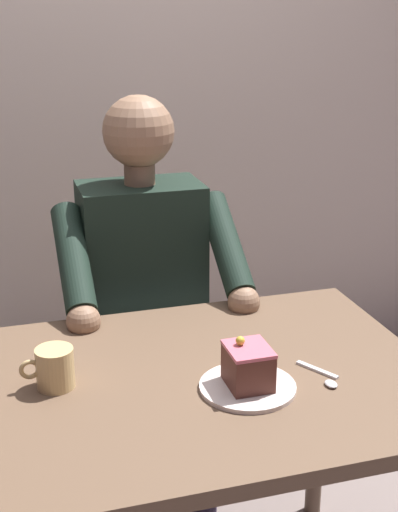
# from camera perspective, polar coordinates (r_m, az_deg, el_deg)

# --- Properties ---
(cafe_rear_panel) EXTENTS (6.40, 0.12, 3.00)m
(cafe_rear_panel) POSITION_cam_1_polar(r_m,az_deg,el_deg) (2.81, -8.62, 18.74)
(cafe_rear_panel) COLOR beige
(cafe_rear_panel) RESTS_ON ground
(dining_table) EXTENTS (1.06, 0.78, 0.74)m
(dining_table) POSITION_cam_1_polar(r_m,az_deg,el_deg) (1.67, 0.19, -12.24)
(dining_table) COLOR brown
(dining_table) RESTS_ON ground
(chair) EXTENTS (0.42, 0.42, 0.91)m
(chair) POSITION_cam_1_polar(r_m,az_deg,el_deg) (2.36, -4.89, -6.39)
(chair) COLOR brown
(chair) RESTS_ON ground
(seated_person) EXTENTS (0.53, 0.58, 1.29)m
(seated_person) POSITION_cam_1_polar(r_m,az_deg,el_deg) (2.13, -4.09, -4.12)
(seated_person) COLOR black
(seated_person) RESTS_ON ground
(dessert_plate) EXTENTS (0.21, 0.21, 0.01)m
(dessert_plate) POSITION_cam_1_polar(r_m,az_deg,el_deg) (1.57, 3.92, -10.44)
(dessert_plate) COLOR silver
(dessert_plate) RESTS_ON dining_table
(cake_slice) EXTENTS (0.09, 0.11, 0.11)m
(cake_slice) POSITION_cam_1_polar(r_m,az_deg,el_deg) (1.55, 3.96, -8.80)
(cake_slice) COLOR #582D24
(cake_slice) RESTS_ON dessert_plate
(coffee_cup) EXTENTS (0.12, 0.08, 0.09)m
(coffee_cup) POSITION_cam_1_polar(r_m,az_deg,el_deg) (1.59, -11.55, -8.75)
(coffee_cup) COLOR tan
(coffee_cup) RESTS_ON dining_table
(dessert_spoon) EXTENTS (0.07, 0.14, 0.01)m
(dessert_spoon) POSITION_cam_1_polar(r_m,az_deg,el_deg) (1.63, 10.05, -9.57)
(dessert_spoon) COLOR silver
(dessert_spoon) RESTS_ON dining_table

